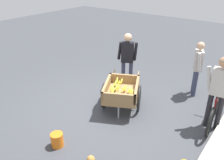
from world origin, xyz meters
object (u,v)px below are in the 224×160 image
(vendor_person, at_px, (127,56))
(cyclist_person, at_px, (219,87))
(bicycle, at_px, (215,110))
(plastic_bucket, at_px, (57,140))
(bystander_person, at_px, (198,64))
(fruit_cart, at_px, (121,92))

(vendor_person, distance_m, cyclist_person, 2.61)
(bicycle, distance_m, plastic_bucket, 3.47)
(vendor_person, xyz_separation_m, bystander_person, (-0.77, 1.72, -0.08))
(fruit_cart, relative_size, bystander_person, 1.20)
(bicycle, bearing_deg, bystander_person, -142.15)
(fruit_cart, relative_size, plastic_bucket, 6.34)
(fruit_cart, height_order, cyclist_person, cyclist_person)
(plastic_bucket, bearing_deg, cyclist_person, 137.76)
(fruit_cart, bearing_deg, cyclist_person, 105.40)
(vendor_person, bearing_deg, fruit_cart, 26.79)
(cyclist_person, height_order, plastic_bucket, cyclist_person)
(fruit_cart, relative_size, vendor_person, 1.12)
(fruit_cart, xyz_separation_m, cyclist_person, (-0.57, 2.06, 0.56))
(cyclist_person, distance_m, plastic_bucket, 3.46)
(fruit_cart, xyz_separation_m, plastic_bucket, (1.92, -0.20, -0.30))
(vendor_person, xyz_separation_m, bicycle, (0.30, 2.56, -0.62))
(plastic_bucket, height_order, bystander_person, bystander_person)
(bicycle, xyz_separation_m, plastic_bucket, (2.64, -2.24, -0.21))
(bicycle, bearing_deg, fruit_cart, -70.62)
(plastic_bucket, bearing_deg, vendor_person, -173.86)
(vendor_person, relative_size, plastic_bucket, 5.67)
(plastic_bucket, distance_m, bystander_person, 4.04)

